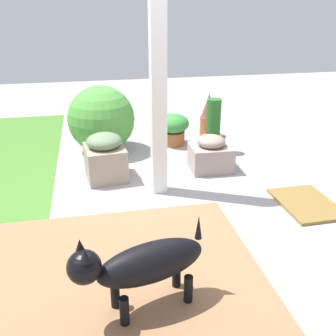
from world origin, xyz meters
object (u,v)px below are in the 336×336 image
stone_planter_mid (105,157)px  terracotta_pot_broad (173,127)px  terracotta_pot_spiky (209,116)px  round_shrub (101,119)px  terracotta_pot_tall (213,133)px  porch_pillar (158,77)px  doormat (307,204)px  stone_planter_nearest (211,154)px  dog (142,264)px

stone_planter_mid → terracotta_pot_broad: (0.87, -0.91, -0.01)m
terracotta_pot_spiky → terracotta_pot_broad: size_ratio=1.44×
round_shrub → terracotta_pot_tall: 1.35m
round_shrub → terracotta_pot_broad: 0.91m
stone_planter_mid → round_shrub: (0.83, -0.01, 0.17)m
stone_planter_mid → round_shrub: size_ratio=0.61×
porch_pillar → terracotta_pot_broad: (1.27, -0.41, -0.88)m
porch_pillar → doormat: size_ratio=3.36×
terracotta_pot_tall → round_shrub: bearing=76.9°
round_shrub → terracotta_pot_spiky: 1.48m
stone_planter_mid → terracotta_pot_tall: terracotta_pot_tall is taller
terracotta_pot_spiky → doormat: (-2.11, -0.30, -0.26)m
stone_planter_nearest → round_shrub: bearing=53.6°
porch_pillar → dog: size_ratio=2.68×
terracotta_pot_spiky → round_shrub: bearing=102.6°
porch_pillar → stone_planter_nearest: size_ratio=4.92×
stone_planter_mid → dog: bearing=-176.8°
stone_planter_nearest → round_shrub: round_shrub is taller
terracotta_pot_tall → terracotta_pot_broad: 0.54m
stone_planter_mid → terracotta_pot_spiky: bearing=-51.6°
terracotta_pot_tall → porch_pillar: bearing=138.0°
porch_pillar → stone_planter_mid: (0.40, 0.49, -0.87)m
stone_planter_nearest → stone_planter_mid: (-0.00, 1.13, 0.06)m
terracotta_pot_spiky → dog: 3.39m
terracotta_pot_spiky → porch_pillar: bearing=148.1°
terracotta_pot_tall → stone_planter_nearest: bearing=160.4°
porch_pillar → round_shrub: porch_pillar is taller
doormat → round_shrub: bearing=44.2°
terracotta_pot_spiky → doormat: terracotta_pot_spiky is taller
stone_planter_nearest → stone_planter_mid: 1.13m
porch_pillar → stone_planter_mid: size_ratio=4.52×
porch_pillar → dog: bearing=166.3°
terracotta_pot_spiky → doormat: bearing=-171.9°
round_shrub → dog: 2.79m
stone_planter_mid → terracotta_pot_broad: size_ratio=1.22×
stone_planter_nearest → porch_pillar: bearing=121.7°
stone_planter_nearest → terracotta_pot_tall: 0.56m
stone_planter_mid → terracotta_pot_spiky: (1.15, -1.45, 0.04)m
doormat → dog: bearing=121.3°
stone_planter_nearest → dog: (-1.96, 1.02, 0.15)m
terracotta_pot_spiky → dog: terracotta_pot_spiky is taller
round_shrub → terracotta_pot_broad: round_shrub is taller
round_shrub → terracotta_pot_tall: (-0.30, -1.31, -0.17)m
round_shrub → stone_planter_mid: bearing=179.3°
stone_planter_nearest → terracotta_pot_tall: (0.53, -0.19, 0.06)m
round_shrub → terracotta_pot_spiky: round_shrub is taller
terracotta_pot_tall → doormat: terracotta_pot_tall is taller
stone_planter_nearest → dog: dog is taller
porch_pillar → doormat: 1.76m
terracotta_pot_spiky → doormat: 2.15m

